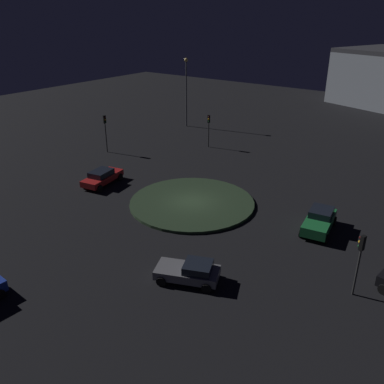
{
  "coord_description": "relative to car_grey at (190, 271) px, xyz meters",
  "views": [
    {
      "loc": [
        25.5,
        18.78,
        15.28
      ],
      "look_at": [
        0.0,
        0.0,
        1.1
      ],
      "focal_mm": 37.97,
      "sensor_mm": 36.0,
      "label": 1
    }
  ],
  "objects": [
    {
      "name": "ground_plane",
      "position": [
        -8.93,
        -6.41,
        -0.69
      ],
      "size": [
        118.88,
        118.88,
        0.0
      ],
      "primitive_type": "plane",
      "color": "black"
    },
    {
      "name": "roundabout_island",
      "position": [
        -8.93,
        -6.41,
        -0.57
      ],
      "size": [
        10.75,
        10.75,
        0.24
      ],
      "primitive_type": "cylinder",
      "color": "#263823",
      "rests_on": "ground_plane"
    },
    {
      "name": "car_grey",
      "position": [
        0.0,
        0.0,
        0.0
      ],
      "size": [
        3.17,
        4.28,
        1.35
      ],
      "rotation": [
        0.0,
        0.0,
        -1.18
      ],
      "color": "slate",
      "rests_on": "ground_plane"
    },
    {
      "name": "car_green",
      "position": [
        -10.89,
        4.09,
        0.14
      ],
      "size": [
        4.47,
        2.55,
        1.6
      ],
      "rotation": [
        0.0,
        0.0,
        0.14
      ],
      "color": "#1E7238",
      "rests_on": "ground_plane"
    },
    {
      "name": "car_red",
      "position": [
        -7.32,
        -15.91,
        0.06
      ],
      "size": [
        4.72,
        2.63,
        1.43
      ],
      "rotation": [
        0.0,
        0.0,
        3.32
      ],
      "color": "red",
      "rests_on": "ground_plane"
    },
    {
      "name": "traffic_light_north",
      "position": [
        -4.63,
        8.48,
        2.14
      ],
      "size": [
        0.35,
        0.39,
        3.96
      ],
      "rotation": [
        0.0,
        0.0,
        -1.85
      ],
      "color": "#2D2D2D",
      "rests_on": "ground_plane"
    },
    {
      "name": "traffic_light_south",
      "position": [
        -14.3,
        -22.8,
        2.41
      ],
      "size": [
        0.35,
        0.39,
        4.37
      ],
      "rotation": [
        0.0,
        0.0,
        1.25
      ],
      "color": "#2D2D2D",
      "rests_on": "ground_plane"
    },
    {
      "name": "traffic_light_southwest",
      "position": [
        -23.0,
        -14.28,
        2.13
      ],
      "size": [
        0.4,
        0.37,
        3.95
      ],
      "rotation": [
        0.0,
        0.0,
        0.51
      ],
      "color": "#2D2D2D",
      "rests_on": "ground_plane"
    },
    {
      "name": "streetlamp_southwest",
      "position": [
        -29.3,
        -22.41,
        5.29
      ],
      "size": [
        0.51,
        0.51,
        9.42
      ],
      "color": "#4C4C51",
      "rests_on": "ground_plane"
    }
  ]
}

